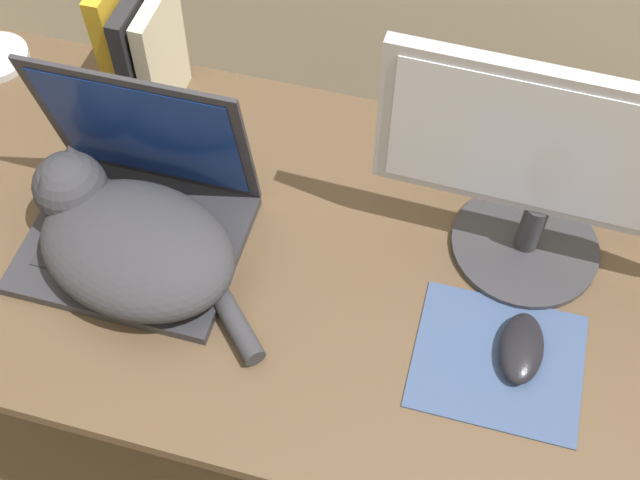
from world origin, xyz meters
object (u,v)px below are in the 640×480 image
object	(u,v)px
laptop	(138,210)
cat	(128,240)
external_monitor	(553,170)
computer_mouse	(521,348)
book_row	(142,49)

from	to	relation	value
laptop	cat	world-z (taller)	laptop
external_monitor	computer_mouse	world-z (taller)	external_monitor
laptop	cat	bearing A→B (deg)	-78.87
laptop	computer_mouse	world-z (taller)	laptop
computer_mouse	laptop	bearing A→B (deg)	174.12
laptop	external_monitor	world-z (taller)	external_monitor
cat	book_row	xyz separation A→B (m)	(-0.10, 0.33, 0.06)
laptop	external_monitor	distance (m)	0.61
laptop	computer_mouse	xyz separation A→B (m)	(0.60, -0.06, -0.03)
laptop	computer_mouse	size ratio (longest dim) A/B	2.86
cat	computer_mouse	size ratio (longest dim) A/B	3.58
cat	book_row	world-z (taller)	book_row
cat	external_monitor	distance (m)	0.61
computer_mouse	book_row	distance (m)	0.77
laptop	external_monitor	size ratio (longest dim) A/B	0.66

